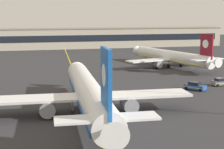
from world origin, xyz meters
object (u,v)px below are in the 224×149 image
(airliner_foreground, at_px, (89,93))
(service_car_second, at_px, (195,86))
(safety_cone_by_nose_gear, at_px, (84,91))
(airliner_background, at_px, (172,57))
(service_car_nearest, at_px, (221,82))

(airliner_foreground, xyz_separation_m, service_car_second, (23.87, 12.01, -2.60))
(service_car_second, xyz_separation_m, safety_cone_by_nose_gear, (-22.06, 3.49, -0.51))
(airliner_foreground, bearing_deg, service_car_second, 26.70)
(service_car_second, bearing_deg, airliner_background, 75.04)
(airliner_background, distance_m, service_car_nearest, 27.54)
(service_car_nearest, height_order, service_car_second, same)
(airliner_foreground, relative_size, service_car_second, 9.32)
(airliner_foreground, height_order, safety_cone_by_nose_gear, airliner_foreground)
(safety_cone_by_nose_gear, bearing_deg, service_car_nearest, -1.64)
(airliner_background, relative_size, service_car_second, 8.04)
(airliner_foreground, distance_m, airliner_background, 52.83)
(airliner_background, xyz_separation_m, safety_cone_by_nose_gear, (-30.10, -26.61, -2.70))
(service_car_second, height_order, safety_cone_by_nose_gear, service_car_second)
(airliner_foreground, relative_size, safety_cone_by_nose_gear, 75.49)
(airliner_foreground, distance_m, safety_cone_by_nose_gear, 15.91)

